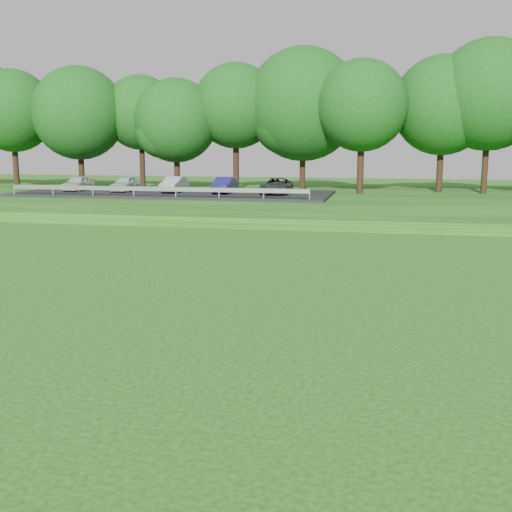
# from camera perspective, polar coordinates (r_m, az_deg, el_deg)

# --- Properties ---
(berm) EXTENTS (130.00, 30.00, 0.60)m
(berm) POSITION_cam_1_polar(r_m,az_deg,el_deg) (48.85, 20.91, 4.40)
(berm) COLOR #15400C
(berm) RESTS_ON ground
(treeline) EXTENTS (104.00, 7.00, 15.00)m
(treeline) POSITION_cam_1_polar(r_m,az_deg,el_deg) (52.73, 20.78, 13.28)
(treeline) COLOR #0F4412
(treeline) RESTS_ON berm
(parking_lot) EXTENTS (24.00, 9.00, 1.38)m
(parking_lot) POSITION_cam_1_polar(r_m,az_deg,el_deg) (49.63, -6.89, 5.90)
(parking_lot) COLOR black
(parking_lot) RESTS_ON berm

